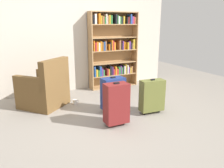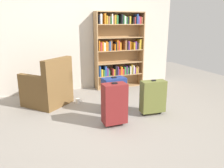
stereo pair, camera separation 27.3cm
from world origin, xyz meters
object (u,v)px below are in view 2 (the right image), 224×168
at_px(mug, 78,101).
at_px(suitcase_olive, 153,97).
at_px(suitcase_dark_red, 114,103).
at_px(armchair, 48,88).
at_px(suitcase_navy_blue, 114,94).
at_px(bookshelf, 119,49).

xyz_separation_m(mug, suitcase_olive, (1.05, -0.99, 0.27)).
height_order(suitcase_olive, suitcase_dark_red, suitcase_dark_red).
bearing_deg(suitcase_olive, mug, 136.84).
bearing_deg(mug, armchair, 163.29).
bearing_deg(suitcase_olive, suitcase_dark_red, -168.38).
xyz_separation_m(armchair, suitcase_dark_red, (0.81, -1.30, 0.03)).
height_order(mug, suitcase_navy_blue, suitcase_navy_blue).
distance_m(mug, suitcase_navy_blue, 0.84).
relative_size(mug, suitcase_navy_blue, 0.19).
height_order(bookshelf, suitcase_dark_red, bookshelf).
distance_m(suitcase_navy_blue, suitcase_dark_red, 0.56).
xyz_separation_m(suitcase_olive, suitcase_dark_red, (-0.76, -0.16, 0.03)).
bearing_deg(suitcase_olive, bookshelf, 85.48).
bearing_deg(suitcase_navy_blue, armchair, 142.57).
xyz_separation_m(bookshelf, mug, (-1.20, -0.81, -0.87)).
bearing_deg(suitcase_dark_red, bookshelf, 65.23).
distance_m(armchair, suitcase_dark_red, 1.53).
height_order(suitcase_navy_blue, suitcase_dark_red, suitcase_dark_red).
bearing_deg(suitcase_dark_red, suitcase_olive, 11.62).
distance_m(bookshelf, suitcase_olive, 1.90).
height_order(armchair, suitcase_dark_red, armchair).
height_order(armchair, suitcase_olive, armchair).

